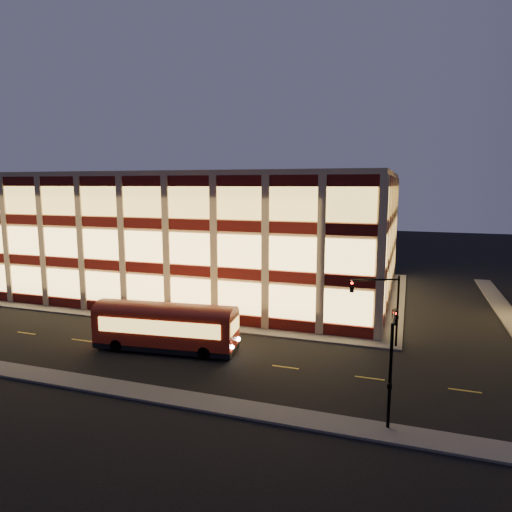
% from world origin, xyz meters
% --- Properties ---
extents(ground, '(200.00, 200.00, 0.00)m').
position_xyz_m(ground, '(0.00, 0.00, 0.00)').
color(ground, black).
rests_on(ground, ground).
extents(sidewalk_office_south, '(54.00, 2.00, 0.15)m').
position_xyz_m(sidewalk_office_south, '(-3.00, 1.00, 0.07)').
color(sidewalk_office_south, '#514F4C').
rests_on(sidewalk_office_south, ground).
extents(sidewalk_office_east, '(2.00, 30.00, 0.15)m').
position_xyz_m(sidewalk_office_east, '(23.00, 17.00, 0.07)').
color(sidewalk_office_east, '#514F4C').
rests_on(sidewalk_office_east, ground).
extents(sidewalk_tower_west, '(2.00, 30.00, 0.15)m').
position_xyz_m(sidewalk_tower_west, '(34.00, 17.00, 0.07)').
color(sidewalk_tower_west, '#514F4C').
rests_on(sidewalk_tower_west, ground).
extents(sidewalk_near, '(100.00, 2.00, 0.15)m').
position_xyz_m(sidewalk_near, '(0.00, -13.00, 0.07)').
color(sidewalk_near, '#514F4C').
rests_on(sidewalk_near, ground).
extents(office_building, '(50.45, 30.45, 14.50)m').
position_xyz_m(office_building, '(-2.91, 16.91, 7.25)').
color(office_building, tan).
rests_on(office_building, ground).
extents(traffic_signal_far, '(3.79, 1.87, 6.00)m').
position_xyz_m(traffic_signal_far, '(22.21, 0.24, 4.11)').
color(traffic_signal_far, black).
rests_on(traffic_signal_far, ground).
extents(traffic_signal_near, '(0.32, 4.45, 6.00)m').
position_xyz_m(traffic_signal_near, '(23.50, -11.03, 4.13)').
color(traffic_signal_near, black).
rests_on(traffic_signal_near, ground).
extents(trolley_bus, '(11.68, 4.03, 3.88)m').
position_xyz_m(trolley_bus, '(5.98, -5.65, 2.15)').
color(trolley_bus, '#9A1A08').
rests_on(trolley_bus, ground).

